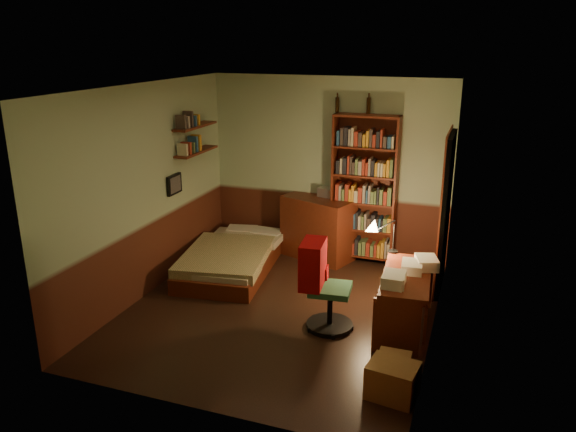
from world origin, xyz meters
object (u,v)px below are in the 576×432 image
(office_chair, at_px, (330,284))
(desk_lamp, at_px, (394,227))
(desk, at_px, (405,301))
(cardboard_box_b, at_px, (394,365))
(bookshelf, at_px, (364,190))
(mini_stereo, at_px, (327,192))
(cardboard_box_a, at_px, (393,380))
(dresser, at_px, (318,228))
(bed, at_px, (232,250))

(office_chair, bearing_deg, desk_lamp, 52.75)
(desk, distance_m, office_chair, 0.85)
(cardboard_box_b, bearing_deg, office_chair, 140.36)
(cardboard_box_b, bearing_deg, bookshelf, 108.47)
(desk_lamp, height_order, cardboard_box_b, desk_lamp)
(desk, bearing_deg, office_chair, -165.33)
(mini_stereo, distance_m, cardboard_box_b, 3.28)
(desk, relative_size, office_chair, 1.15)
(mini_stereo, distance_m, bookshelf, 0.55)
(cardboard_box_a, bearing_deg, dresser, 118.03)
(bed, distance_m, dresser, 1.31)
(bed, xyz_separation_m, bookshelf, (1.63, 0.94, 0.77))
(cardboard_box_a, distance_m, cardboard_box_b, 0.35)
(mini_stereo, relative_size, desk_lamp, 0.38)
(mini_stereo, height_order, office_chair, office_chair)
(mini_stereo, height_order, cardboard_box_a, mini_stereo)
(dresser, height_order, office_chair, office_chair)
(bookshelf, height_order, office_chair, bookshelf)
(bed, bearing_deg, cardboard_box_a, -46.89)
(desk, xyz_separation_m, cardboard_box_a, (0.09, -1.30, -0.16))
(desk_lamp, xyz_separation_m, cardboard_box_a, (0.34, -1.90, -0.81))
(bed, distance_m, desk, 2.65)
(bed, relative_size, office_chair, 1.83)
(bookshelf, bearing_deg, cardboard_box_a, -72.47)
(mini_stereo, height_order, desk, mini_stereo)
(bookshelf, relative_size, desk_lamp, 3.28)
(desk_lamp, relative_size, office_chair, 0.61)
(bookshelf, distance_m, desk, 2.13)
(desk, bearing_deg, dresser, 126.94)
(dresser, distance_m, office_chair, 2.12)
(dresser, distance_m, desk_lamp, 1.76)
(cardboard_box_b, bearing_deg, desk, 92.95)
(desk_lamp, height_order, cardboard_box_a, desk_lamp)
(mini_stereo, xyz_separation_m, office_chair, (0.64, -2.11, -0.44))
(cardboard_box_b, bearing_deg, bed, 144.46)
(bookshelf, distance_m, desk_lamp, 1.35)
(dresser, distance_m, desk, 2.29)
(desk, xyz_separation_m, office_chair, (-0.78, -0.27, 0.20))
(bed, bearing_deg, office_chair, -40.45)
(desk_lamp, xyz_separation_m, office_chair, (-0.53, -0.88, -0.45))
(dresser, xyz_separation_m, mini_stereo, (0.10, 0.12, 0.52))
(desk_lamp, distance_m, cardboard_box_a, 2.10)
(bed, relative_size, desk_lamp, 3.00)
(dresser, bearing_deg, bed, -119.48)
(bookshelf, xyz_separation_m, office_chair, (0.09, -2.07, -0.53))
(bookshelf, height_order, desk, bookshelf)
(cardboard_box_b, bearing_deg, mini_stereo, 117.65)
(cardboard_box_a, height_order, cardboard_box_b, cardboard_box_a)
(bookshelf, relative_size, cardboard_box_b, 6.87)
(dresser, relative_size, desk_lamp, 1.58)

